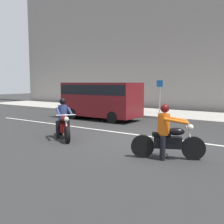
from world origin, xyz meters
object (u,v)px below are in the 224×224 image
street_sign_post (160,93)px  motorcycle_with_rider_denim_blue (63,122)px  motorcycle_with_rider_orange_stripe (167,136)px  parked_van_maroon (101,98)px

street_sign_post → motorcycle_with_rider_denim_blue: bearing=-88.8°
motorcycle_with_rider_orange_stripe → street_sign_post: 10.38m
motorcycle_with_rider_denim_blue → parked_van_maroon: parked_van_maroon is taller
parked_van_maroon → street_sign_post: (1.88, 4.01, 0.24)m
motorcycle_with_rider_orange_stripe → parked_van_maroon: parked_van_maroon is taller
motorcycle_with_rider_denim_blue → street_sign_post: street_sign_post is taller
motorcycle_with_rider_denim_blue → parked_van_maroon: bearing=112.2°
parked_van_maroon → street_sign_post: street_sign_post is taller
motorcycle_with_rider_orange_stripe → street_sign_post: (-4.55, 9.29, 0.86)m
motorcycle_with_rider_orange_stripe → motorcycle_with_rider_denim_blue: motorcycle_with_rider_denim_blue is taller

